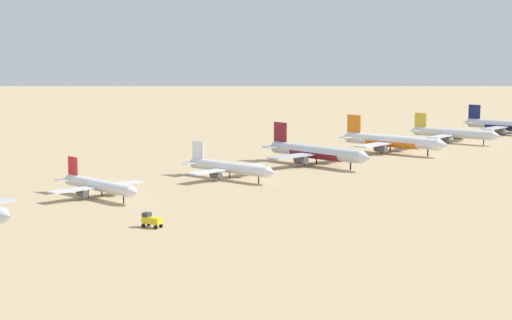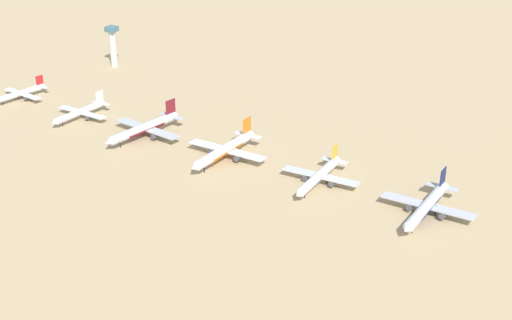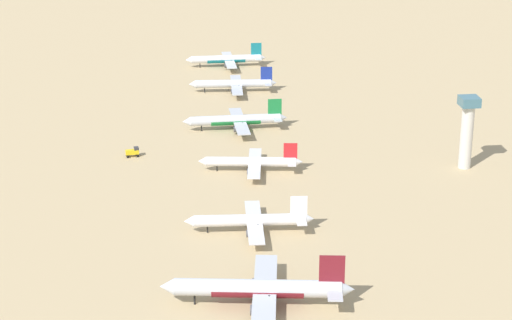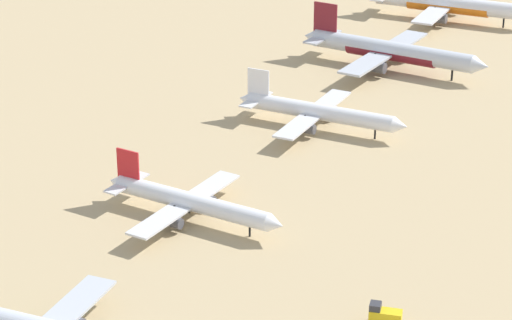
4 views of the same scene
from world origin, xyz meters
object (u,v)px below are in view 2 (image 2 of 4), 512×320
object	(u,v)px
parked_jet_6	(225,150)
parked_jet_3	(21,93)
parked_jet_5	(145,128)
control_tower	(113,44)
parked_jet_7	(320,176)
parked_jet_4	(81,112)
parked_jet_8	(427,206)

from	to	relation	value
parked_jet_6	parked_jet_3	bearing A→B (deg)	-94.90
parked_jet_5	control_tower	bearing A→B (deg)	-133.27
parked_jet_6	parked_jet_7	distance (m)	53.86
parked_jet_4	parked_jet_6	world-z (taller)	parked_jet_6
parked_jet_8	parked_jet_3	bearing A→B (deg)	-94.50
parked_jet_6	parked_jet_5	bearing A→B (deg)	-93.48
parked_jet_4	parked_jet_5	distance (m)	49.15
parked_jet_3	parked_jet_5	xyz separation A→B (m)	(10.23, 103.85, 1.35)
parked_jet_3	parked_jet_8	size ratio (longest dim) A/B	0.77
parked_jet_5	parked_jet_7	bearing A→B (deg)	86.90
parked_jet_8	control_tower	world-z (taller)	control_tower
parked_jet_4	control_tower	size ratio (longest dim) A/B	1.50
parked_jet_3	parked_jet_7	xyz separation A→B (m)	(16.03, 210.96, 0.72)
parked_jet_7	parked_jet_8	distance (m)	53.68
parked_jet_3	control_tower	xyz separation A→B (m)	(-82.14, 5.75, 12.08)
parked_jet_8	control_tower	xyz separation A→B (m)	(-102.94, -258.68, 11.01)
parked_jet_6	parked_jet_8	size ratio (longest dim) A/B	1.06
parked_jet_7	parked_jet_5	bearing A→B (deg)	-93.10
parked_jet_5	parked_jet_7	size ratio (longest dim) A/B	1.15
parked_jet_4	control_tower	world-z (taller)	control_tower
parked_jet_4	control_tower	bearing A→B (deg)	-151.10
parked_jet_5	control_tower	distance (m)	135.17
parked_jet_3	parked_jet_6	size ratio (longest dim) A/B	0.73
parked_jet_3	control_tower	size ratio (longest dim) A/B	1.40
parked_jet_3	parked_jet_4	distance (m)	55.25
parked_jet_3	control_tower	world-z (taller)	control_tower
parked_jet_5	parked_jet_6	bearing A→B (deg)	86.52
parked_jet_3	parked_jet_7	bearing A→B (deg)	85.65
parked_jet_7	control_tower	size ratio (longest dim) A/B	1.66
parked_jet_5	parked_jet_8	size ratio (longest dim) A/B	1.05
parked_jet_5	parked_jet_8	distance (m)	160.92
control_tower	parked_jet_5	bearing A→B (deg)	46.73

